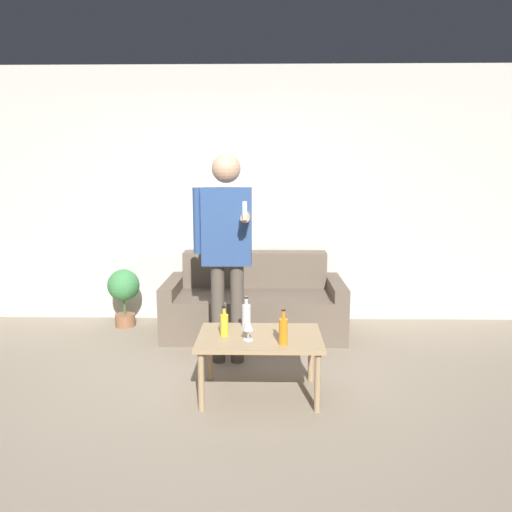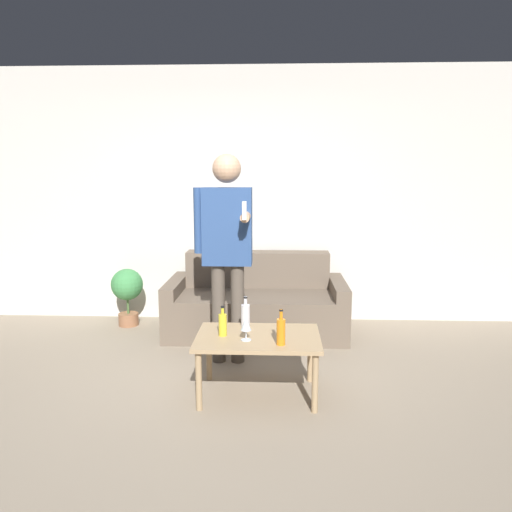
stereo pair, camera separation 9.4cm
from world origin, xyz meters
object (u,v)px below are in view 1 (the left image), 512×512
(coffee_table, at_px, (260,343))
(person_standing_front, at_px, (226,241))
(couch, at_px, (254,304))
(bottle_orange, at_px, (246,315))

(coffee_table, xyz_separation_m, person_standing_front, (-0.29, 0.64, 0.65))
(couch, bearing_deg, person_standing_front, -104.54)
(couch, bearing_deg, bottle_orange, -91.46)
(bottle_orange, height_order, person_standing_front, person_standing_front)
(coffee_table, distance_m, person_standing_front, 0.96)
(bottle_orange, relative_size, person_standing_front, 0.13)
(coffee_table, bearing_deg, person_standing_front, 114.18)
(person_standing_front, bearing_deg, coffee_table, -65.82)
(coffee_table, height_order, bottle_orange, bottle_orange)
(bottle_orange, xyz_separation_m, person_standing_front, (-0.18, 0.42, 0.51))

